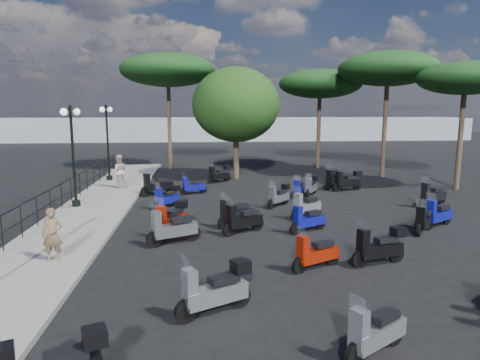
{
  "coord_description": "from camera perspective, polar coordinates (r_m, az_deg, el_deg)",
  "views": [
    {
      "loc": [
        -1.8,
        -14.85,
        4.39
      ],
      "look_at": [
        -0.16,
        3.93,
        1.2
      ],
      "focal_mm": 32.0,
      "sensor_mm": 36.0,
      "label": 1
    }
  ],
  "objects": [
    {
      "name": "scooter_7",
      "position": [
        12.03,
        10.05,
        -9.66
      ],
      "size": [
        1.5,
        0.89,
        1.3
      ],
      "rotation": [
        0.0,
        0.0,
        2.04
      ],
      "color": "black",
      "rests_on": "ground"
    },
    {
      "name": "scooter_2",
      "position": [
        15.19,
        -9.15,
        -5.19
      ],
      "size": [
        1.1,
        1.62,
        1.44
      ],
      "rotation": [
        0.0,
        0.0,
        2.61
      ],
      "color": "black",
      "rests_on": "ground"
    },
    {
      "name": "scooter_16",
      "position": [
        21.45,
        7.83,
        -1.18
      ],
      "size": [
        0.79,
        1.37,
        1.18
      ],
      "rotation": [
        0.0,
        0.0,
        2.69
      ],
      "color": "black",
      "rests_on": "ground"
    },
    {
      "name": "scooter_3",
      "position": [
        14.1,
        -9.0,
        -6.46
      ],
      "size": [
        1.73,
        1.01,
        1.49
      ],
      "rotation": [
        0.0,
        0.0,
        2.03
      ],
      "color": "black",
      "rests_on": "ground"
    },
    {
      "name": "lamp_post_1",
      "position": [
        19.65,
        -21.4,
        3.8
      ],
      "size": [
        0.55,
        1.25,
        4.35
      ],
      "rotation": [
        0.0,
        0.0,
        -0.26
      ],
      "color": "black",
      "rests_on": "sidewalk"
    },
    {
      "name": "scooter_26",
      "position": [
        17.48,
        24.88,
        -4.22
      ],
      "size": [
        1.55,
        1.05,
        1.4
      ],
      "rotation": [
        0.0,
        0.0,
        2.13
      ],
      "color": "black",
      "rests_on": "ground"
    },
    {
      "name": "distant_hills",
      "position": [
        59.95,
        -3.31,
        6.82
      ],
      "size": [
        70.0,
        8.0,
        3.0
      ],
      "primitive_type": "cube",
      "color": "gray",
      "rests_on": "ground"
    },
    {
      "name": "scooter_9",
      "position": [
        15.1,
        0.36,
        -5.4
      ],
      "size": [
        1.55,
        1.02,
        1.39
      ],
      "rotation": [
        0.0,
        0.0,
        2.11
      ],
      "color": "black",
      "rests_on": "ground"
    },
    {
      "name": "scooter_21",
      "position": [
        21.94,
        9.51,
        -0.86
      ],
      "size": [
        0.93,
        1.37,
        1.21
      ],
      "rotation": [
        0.0,
        0.0,
        2.6
      ],
      "color": "black",
      "rests_on": "ground"
    },
    {
      "name": "pine_2",
      "position": [
        31.58,
        -9.59,
        14.24
      ],
      "size": [
        6.77,
        6.77,
        8.22
      ],
      "color": "#38281E",
      "rests_on": "ground"
    },
    {
      "name": "scooter_10",
      "position": [
        22.03,
        -6.3,
        -0.87
      ],
      "size": [
        1.39,
        0.75,
        1.18
      ],
      "rotation": [
        0.0,
        0.0,
        1.97
      ],
      "color": "black",
      "rests_on": "ground"
    },
    {
      "name": "scooter_14",
      "position": [
        17.46,
        8.79,
        -3.48
      ],
      "size": [
        1.45,
        1.09,
        1.36
      ],
      "rotation": [
        0.0,
        0.0,
        2.19
      ],
      "color": "black",
      "rests_on": "ground"
    },
    {
      "name": "scooter_13",
      "position": [
        12.77,
        18.1,
        -8.51
      ],
      "size": [
        1.71,
        0.73,
        1.38
      ],
      "rotation": [
        0.0,
        0.0,
        1.83
      ],
      "color": "black",
      "rests_on": "ground"
    },
    {
      "name": "railing",
      "position": [
        18.96,
        -23.36,
        -1.81
      ],
      "size": [
        0.04,
        26.04,
        1.1
      ],
      "color": "black",
      "rests_on": "sidewalk"
    },
    {
      "name": "pedestrian_far",
      "position": [
        23.82,
        -15.84,
        1.15
      ],
      "size": [
        1.0,
        0.87,
        1.78
      ],
      "primitive_type": "imported",
      "rotation": [
        0.0,
        0.0,
        3.39
      ],
      "color": "#C2A5A5",
      "rests_on": "sidewalk"
    },
    {
      "name": "lamp_post_2",
      "position": [
        26.35,
        -17.26,
        5.43
      ],
      "size": [
        0.53,
        1.28,
        4.42
      ],
      "rotation": [
        0.0,
        0.0,
        -0.22
      ],
      "color": "black",
      "rests_on": "sidewalk"
    },
    {
      "name": "scooter_4",
      "position": [
        19.2,
        -9.68,
        -2.34
      ],
      "size": [
        1.14,
        1.25,
        1.23
      ],
      "rotation": [
        0.0,
        0.0,
        2.41
      ],
      "color": "black",
      "rests_on": "ground"
    },
    {
      "name": "woman",
      "position": [
        13.06,
        -23.73,
        -6.69
      ],
      "size": [
        0.59,
        0.42,
        1.51
      ],
      "primitive_type": "imported",
      "rotation": [
        0.0,
        0.0,
        0.11
      ],
      "color": "brown",
      "rests_on": "sidewalk"
    },
    {
      "name": "scooter_20",
      "position": [
        15.47,
        9.01,
        -5.29
      ],
      "size": [
        1.47,
        0.9,
        1.28
      ],
      "rotation": [
        0.0,
        0.0,
        2.06
      ],
      "color": "black",
      "rests_on": "ground"
    },
    {
      "name": "scooter_6",
      "position": [
        8.38,
        17.55,
        -18.84
      ],
      "size": [
        1.45,
        0.99,
        1.31
      ],
      "rotation": [
        0.0,
        0.0,
        2.14
      ],
      "color": "black",
      "rests_on": "ground"
    },
    {
      "name": "ground",
      "position": [
        15.59,
        1.85,
        -6.76
      ],
      "size": [
        120.0,
        120.0,
        0.0
      ],
      "primitive_type": "plane",
      "color": "black",
      "rests_on": "ground"
    },
    {
      "name": "scooter_28",
      "position": [
        23.49,
        14.16,
        -0.18
      ],
      "size": [
        1.7,
        0.73,
        1.38
      ],
      "rotation": [
        0.0,
        0.0,
        1.83
      ],
      "color": "black",
      "rests_on": "ground"
    },
    {
      "name": "scooter_19",
      "position": [
        16.59,
        23.38,
        -4.77
      ],
      "size": [
        1.22,
        1.34,
        1.32
      ],
      "rotation": [
        0.0,
        0.0,
        2.42
      ],
      "color": "black",
      "rests_on": "ground"
    },
    {
      "name": "scooter_1",
      "position": [
        9.42,
        -3.36,
        -14.49
      ],
      "size": [
        1.68,
        1.04,
        1.45
      ],
      "rotation": [
        0.0,
        0.0,
        2.05
      ],
      "color": "black",
      "rests_on": "ground"
    },
    {
      "name": "pine_1",
      "position": [
        28.8,
        19.12,
        13.8
      ],
      "size": [
        6.12,
        6.12,
        7.85
      ],
      "color": "#38281E",
      "rests_on": "ground"
    },
    {
      "name": "pine_0",
      "position": [
        31.81,
        10.63,
        12.47
      ],
      "size": [
        5.95,
        5.95,
        7.13
      ],
      "color": "#38281E",
      "rests_on": "ground"
    },
    {
      "name": "broadleaf_tree",
      "position": [
        26.5,
        -0.53,
        9.98
      ],
      "size": [
        5.37,
        5.37,
        6.86
      ],
      "color": "#38281E",
      "rests_on": "ground"
    },
    {
      "name": "scooter_27",
      "position": [
        21.02,
        24.27,
        -1.92
      ],
      "size": [
        1.67,
        1.0,
        1.45
      ],
      "rotation": [
        0.0,
        0.0,
        2.05
      ],
      "color": "black",
      "rests_on": "ground"
    },
    {
      "name": "scooter_5",
      "position": [
        22.05,
        -11.02,
        -0.7
      ],
      "size": [
        1.67,
        1.07,
        1.48
      ],
      "rotation": [
        0.0,
        0.0,
        2.09
      ],
      "color": "black",
      "rests_on": "ground"
    },
    {
      "name": "scooter_15",
      "position": [
        19.27,
        5.2,
        -2.16
      ],
      "size": [
        1.2,
        1.25,
        1.26
      ],
      "rotation": [
        0.0,
        0.0,
        2.39
      ],
      "color": "black",
      "rests_on": "ground"
    },
    {
      "name": "pine_3",
      "position": [
        25.94,
        27.85,
        11.85
      ],
      "size": [
        4.97,
        4.97,
        6.8
      ],
      "color": "#38281E",
      "rests_on": "ground"
    },
    {
      "name": "scooter_8",
      "position": [
        16.07,
        -0.67,
        -4.5
      ],
      "size": [
        1.42,
        1.15,
        1.37
      ],
      "rotation": [
        0.0,
        0.0,
        2.23
      ],
      "color": "black",
      "rests_on": "ground"
    },
    {
      "name": "sidewalk",
      "position": [
        18.95,
        -19.27,
        -4.11
      ],
      "size": [
        3.0,
        30.0,
        0.15
      ],
      "primitive_type": "cube",
      "color": "slate",
      "rests_on": "ground"
    },
    {
      "name": "scooter_22",
      "position": [
        23.99,
        12.44,
        0.0
      ],
      "size": [
        1.37,
        1.25,
        1.39
      ],
      "rotation": [
        0.0,
        0.0,
        2.3
      ],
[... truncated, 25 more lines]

